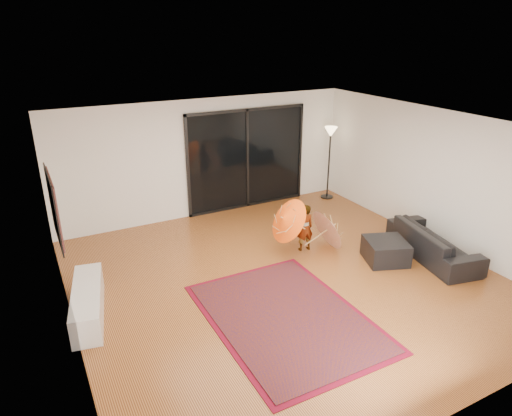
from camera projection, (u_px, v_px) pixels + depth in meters
floor at (285, 279)px, 8.08m from camera, size 7.00×7.00×0.00m
ceiling at (290, 128)px, 7.07m from camera, size 7.00×7.00×0.00m
wall_back at (207, 158)px, 10.44m from camera, size 7.00×0.00×7.00m
wall_front at (465, 320)px, 4.70m from camera, size 7.00×0.00×7.00m
wall_left at (63, 254)px, 6.06m from camera, size 0.00×7.00×7.00m
wall_right at (437, 178)px, 9.09m from camera, size 0.00×7.00×7.00m
sliding_door at (247, 159)px, 10.91m from camera, size 3.06×0.07×2.40m
painting at (54, 208)px, 6.78m from camera, size 0.04×1.28×1.08m
media_console at (88, 303)px, 6.98m from camera, size 0.73×1.71×0.46m
speaker at (90, 312)px, 6.86m from camera, size 0.28×0.28×0.31m
persian_rug at (286, 317)px, 7.00m from camera, size 2.22×3.10×0.02m
sofa at (433, 242)px, 8.75m from camera, size 1.22×2.18×0.60m
ottoman at (386, 251)px, 8.62m from camera, size 0.95×0.95×0.42m
floor_lamp at (330, 142)px, 11.35m from camera, size 0.32×0.32×1.85m
child at (305, 228)px, 8.95m from camera, size 0.37×0.26×0.96m
parasol_orange at (282, 222)px, 8.58m from camera, size 0.63×0.89×0.90m
parasol_white at (334, 224)px, 9.08m from camera, size 0.52×0.86×0.92m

